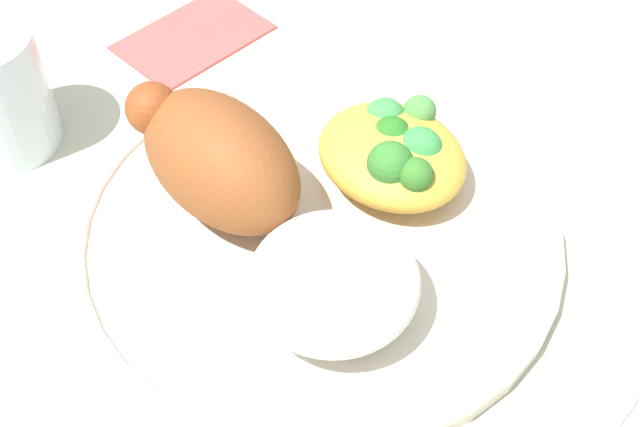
# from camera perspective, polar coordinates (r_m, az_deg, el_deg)

# --- Properties ---
(ground_plane) EXTENTS (2.00, 2.00, 0.00)m
(ground_plane) POSITION_cam_1_polar(r_m,az_deg,el_deg) (0.53, 0.00, -1.69)
(ground_plane) COLOR beige
(plate) EXTENTS (0.29, 0.29, 0.01)m
(plate) POSITION_cam_1_polar(r_m,az_deg,el_deg) (0.52, 0.00, -1.19)
(plate) COLOR beige
(plate) RESTS_ON ground_plane
(roasted_chicken) EXTENTS (0.12, 0.07, 0.07)m
(roasted_chicken) POSITION_cam_1_polar(r_m,az_deg,el_deg) (0.50, -6.89, 3.71)
(roasted_chicken) COLOR brown
(roasted_chicken) RESTS_ON plate
(rice_pile) EXTENTS (0.09, 0.09, 0.05)m
(rice_pile) POSITION_cam_1_polar(r_m,az_deg,el_deg) (0.46, 0.91, -4.55)
(rice_pile) COLOR white
(rice_pile) RESTS_ON plate
(mac_cheese_with_broccoli) EXTENTS (0.10, 0.08, 0.04)m
(mac_cheese_with_broccoli) POSITION_cam_1_polar(r_m,az_deg,el_deg) (0.53, 4.99, 4.10)
(mac_cheese_with_broccoli) COLOR gold
(mac_cheese_with_broccoli) RESTS_ON plate
(napkin) EXTENTS (0.08, 0.11, 0.00)m
(napkin) POSITION_cam_1_polar(r_m,az_deg,el_deg) (0.68, -8.45, 11.61)
(napkin) COLOR #DB4C47
(napkin) RESTS_ON ground_plane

